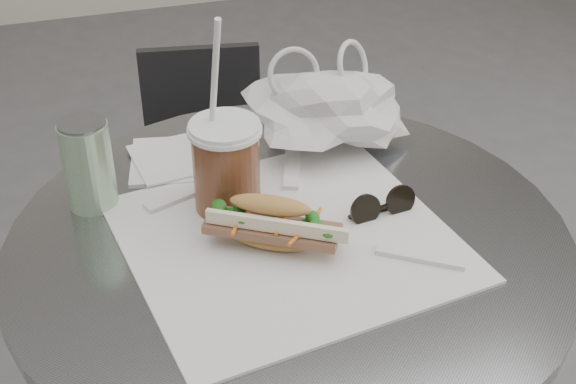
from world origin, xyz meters
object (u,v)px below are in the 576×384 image
object	(u,v)px
chair_far	(210,212)
iced_coffee	(226,166)
banh_mi	(272,224)
drink_can	(88,164)
cafe_table	(289,377)
sunglasses	(382,207)

from	to	relation	value
chair_far	iced_coffee	size ratio (longest dim) A/B	2.26
chair_far	banh_mi	distance (m)	0.87
banh_mi	drink_can	bearing A→B (deg)	172.33
cafe_table	banh_mi	world-z (taller)	banh_mi
banh_mi	chair_far	bearing A→B (deg)	117.12
chair_far	sunglasses	xyz separation A→B (m)	(0.11, -0.70, 0.46)
cafe_table	iced_coffee	distance (m)	0.36
chair_far	drink_can	size ratio (longest dim) A/B	4.98
sunglasses	iced_coffee	bearing A→B (deg)	150.27
iced_coffee	drink_can	distance (m)	0.19
chair_far	sunglasses	distance (m)	0.85
iced_coffee	drink_can	size ratio (longest dim) A/B	2.20
iced_coffee	chair_far	bearing A→B (deg)	81.63
chair_far	cafe_table	bearing A→B (deg)	97.52
cafe_table	drink_can	distance (m)	0.44
iced_coffee	drink_can	bearing A→B (deg)	158.99
banh_mi	sunglasses	bearing A→B (deg)	38.81
cafe_table	banh_mi	xyz separation A→B (m)	(-0.03, -0.02, 0.31)
cafe_table	sunglasses	size ratio (longest dim) A/B	7.57
cafe_table	iced_coffee	xyz separation A→B (m)	(-0.06, 0.08, 0.34)
cafe_table	banh_mi	distance (m)	0.31
banh_mi	drink_can	distance (m)	0.27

